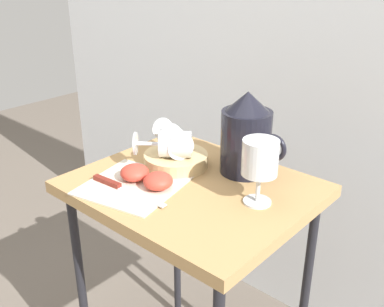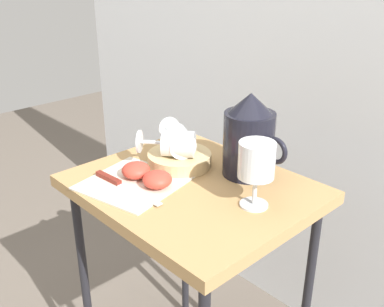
# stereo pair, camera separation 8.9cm
# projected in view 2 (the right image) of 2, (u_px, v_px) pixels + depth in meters

# --- Properties ---
(table) EXTENTS (0.56, 0.47, 0.71)m
(table) POSITION_uv_depth(u_px,v_px,m) (192.00, 209.00, 1.13)
(table) COLOR #AD8451
(table) RESTS_ON ground_plane
(linen_napkin) EXTENTS (0.26, 0.26, 0.00)m
(linen_napkin) POSITION_uv_depth(u_px,v_px,m) (133.00, 183.00, 1.10)
(linen_napkin) COLOR beige
(linen_napkin) RESTS_ON table
(basket_tray) EXTENTS (0.17, 0.17, 0.03)m
(basket_tray) POSITION_uv_depth(u_px,v_px,m) (179.00, 159.00, 1.19)
(basket_tray) COLOR tan
(basket_tray) RESTS_ON table
(pitcher) EXTENTS (0.18, 0.13, 0.21)m
(pitcher) POSITION_uv_depth(u_px,v_px,m) (249.00, 142.00, 1.11)
(pitcher) COLOR black
(pitcher) RESTS_ON table
(wine_glass_upright) EXTENTS (0.08, 0.08, 0.15)m
(wine_glass_upright) POSITION_uv_depth(u_px,v_px,m) (256.00, 163.00, 0.96)
(wine_glass_upright) COLOR silver
(wine_glass_upright) RESTS_ON table
(wine_glass_tipped_near) EXTENTS (0.15, 0.14, 0.07)m
(wine_glass_tipped_near) POSITION_uv_depth(u_px,v_px,m) (176.00, 144.00, 1.15)
(wine_glass_tipped_near) COLOR silver
(wine_glass_tipped_near) RESTS_ON basket_tray
(wine_glass_tipped_far) EXTENTS (0.16, 0.13, 0.07)m
(wine_glass_tipped_far) POSITION_uv_depth(u_px,v_px,m) (178.00, 140.00, 1.17)
(wine_glass_tipped_far) COLOR silver
(wine_glass_tipped_far) RESTS_ON basket_tray
(apple_half_left) EXTENTS (0.07, 0.07, 0.04)m
(apple_half_left) POSITION_uv_depth(u_px,v_px,m) (136.00, 170.00, 1.11)
(apple_half_left) COLOR #CC3D2D
(apple_half_left) RESTS_ON linen_napkin
(apple_half_right) EXTENTS (0.07, 0.07, 0.04)m
(apple_half_right) POSITION_uv_depth(u_px,v_px,m) (157.00, 180.00, 1.07)
(apple_half_right) COLOR #CC3D2D
(apple_half_right) RESTS_ON linen_napkin
(knife) EXTENTS (0.23, 0.03, 0.01)m
(knife) POSITION_uv_depth(u_px,v_px,m) (118.00, 183.00, 1.08)
(knife) COLOR silver
(knife) RESTS_ON linen_napkin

